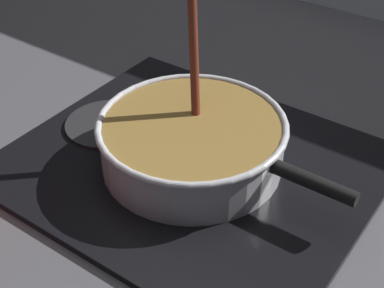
% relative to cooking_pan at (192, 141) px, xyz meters
% --- Properties ---
extents(ground, '(2.40, 1.60, 0.04)m').
position_rel_cooking_pan_xyz_m(ground, '(-0.10, -0.06, -0.08)').
color(ground, '#4C4C51').
extents(hob_plate, '(0.56, 0.48, 0.01)m').
position_rel_cooking_pan_xyz_m(hob_plate, '(-0.00, -0.00, -0.05)').
color(hob_plate, black).
rests_on(hob_plate, ground).
extents(burner_ring, '(0.17, 0.17, 0.01)m').
position_rel_cooking_pan_xyz_m(burner_ring, '(-0.00, -0.00, -0.04)').
color(burner_ring, '#592D0C').
rests_on(burner_ring, hob_plate).
extents(spare_burner, '(0.15, 0.15, 0.01)m').
position_rel_cooking_pan_xyz_m(spare_burner, '(-0.18, -0.00, -0.04)').
color(spare_burner, '#262628').
rests_on(spare_burner, hob_plate).
extents(cooking_pan, '(0.41, 0.30, 0.29)m').
position_rel_cooking_pan_xyz_m(cooking_pan, '(0.00, 0.00, 0.00)').
color(cooking_pan, silver).
rests_on(cooking_pan, hob_plate).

